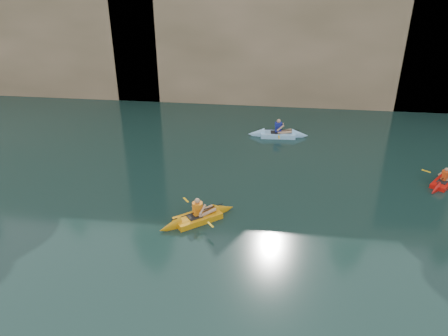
# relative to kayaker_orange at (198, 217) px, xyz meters

# --- Properties ---
(cliff_slab_center) EXTENTS (24.00, 2.40, 11.40)m
(cliff_slab_center) POSITION_rel_kayaker_orange_xyz_m (3.76, 15.48, 5.54)
(cliff_slab_center) COLOR tan
(cliff_slab_center) RESTS_ON ground
(sea_cave_west) EXTENTS (4.50, 1.00, 4.00)m
(sea_cave_west) POSITION_rel_kayaker_orange_xyz_m (-16.24, 14.83, 1.84)
(sea_cave_west) COLOR black
(sea_cave_west) RESTS_ON ground
(sea_cave_center) EXTENTS (3.50, 1.00, 3.20)m
(sea_cave_center) POSITION_rel_kayaker_orange_xyz_m (-2.24, 14.83, 1.44)
(sea_cave_center) COLOR black
(sea_cave_center) RESTS_ON ground
(sea_cave_east) EXTENTS (5.00, 1.00, 4.50)m
(sea_cave_east) POSITION_rel_kayaker_orange_xyz_m (11.76, 14.83, 2.09)
(sea_cave_east) COLOR black
(sea_cave_east) RESTS_ON ground
(kayaker_orange) EXTENTS (3.15, 2.69, 1.29)m
(kayaker_orange) POSITION_rel_kayaker_orange_xyz_m (0.00, 0.00, 0.00)
(kayaker_orange) COLOR orange
(kayaker_orange) RESTS_ON ground
(kayaker_red_far) EXTENTS (2.24, 2.70, 1.06)m
(kayaker_red_far) POSITION_rel_kayaker_orange_xyz_m (10.88, 4.36, -0.03)
(kayaker_red_far) COLOR red
(kayaker_red_far) RESTS_ON ground
(kayaker_ltblue_mid) EXTENTS (3.53, 2.60, 1.33)m
(kayaker_ltblue_mid) POSITION_rel_kayaker_orange_xyz_m (3.13, 9.07, 0.00)
(kayaker_ltblue_mid) COLOR #98D0FF
(kayaker_ltblue_mid) RESTS_ON ground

